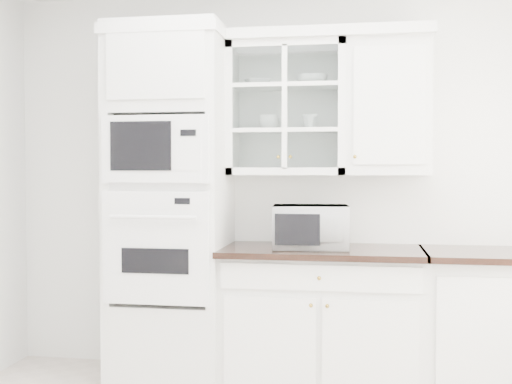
# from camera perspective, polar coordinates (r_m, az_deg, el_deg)

# --- Properties ---
(room_shell) EXTENTS (4.00, 3.50, 2.70)m
(room_shell) POSITION_cam_1_polar(r_m,az_deg,el_deg) (3.28, -0.04, 8.00)
(room_shell) COLOR white
(room_shell) RESTS_ON ground
(oven_column) EXTENTS (0.76, 0.68, 2.40)m
(oven_column) POSITION_cam_1_polar(r_m,az_deg,el_deg) (4.41, -7.59, -1.09)
(oven_column) COLOR white
(oven_column) RESTS_ON ground
(base_cabinet_run) EXTENTS (1.32, 0.67, 0.92)m
(base_cabinet_run) POSITION_cam_1_polar(r_m,az_deg,el_deg) (4.36, 5.90, -10.92)
(base_cabinet_run) COLOR white
(base_cabinet_run) RESTS_ON ground
(extra_base_cabinet) EXTENTS (0.72, 0.67, 0.92)m
(extra_base_cabinet) POSITION_cam_1_polar(r_m,az_deg,el_deg) (4.41, 19.21, -10.85)
(extra_base_cabinet) COLOR white
(extra_base_cabinet) RESTS_ON ground
(upper_cabinet_glass) EXTENTS (0.80, 0.33, 0.90)m
(upper_cabinet_glass) POSITION_cam_1_polar(r_m,az_deg,el_deg) (4.43, 2.81, 7.37)
(upper_cabinet_glass) COLOR white
(upper_cabinet_glass) RESTS_ON room_shell
(upper_cabinet_solid) EXTENTS (0.55, 0.33, 0.90)m
(upper_cabinet_solid) POSITION_cam_1_polar(r_m,az_deg,el_deg) (4.40, 11.65, 7.36)
(upper_cabinet_solid) COLOR white
(upper_cabinet_solid) RESTS_ON room_shell
(crown_molding) EXTENTS (2.14, 0.38, 0.07)m
(crown_molding) POSITION_cam_1_polar(r_m,az_deg,el_deg) (4.49, 1.41, 13.56)
(crown_molding) COLOR white
(crown_molding) RESTS_ON room_shell
(countertop_microwave) EXTENTS (0.52, 0.44, 0.28)m
(countertop_microwave) POSITION_cam_1_polar(r_m,az_deg,el_deg) (4.23, 4.88, -3.09)
(countertop_microwave) COLOR white
(countertop_microwave) RESTS_ON base_cabinet_run
(bowl_a) EXTENTS (0.23, 0.23, 0.05)m
(bowl_a) POSITION_cam_1_polar(r_m,az_deg,el_deg) (4.46, 0.17, 9.70)
(bowl_a) COLOR white
(bowl_a) RESTS_ON upper_cabinet_glass
(bowl_b) EXTENTS (0.27, 0.27, 0.07)m
(bowl_b) POSITION_cam_1_polar(r_m,az_deg,el_deg) (4.43, 4.98, 9.87)
(bowl_b) COLOR white
(bowl_b) RESTS_ON upper_cabinet_glass
(cup_a) EXTENTS (0.15, 0.15, 0.10)m
(cup_a) POSITION_cam_1_polar(r_m,az_deg,el_deg) (4.44, 1.11, 6.19)
(cup_a) COLOR white
(cup_a) RESTS_ON upper_cabinet_glass
(cup_b) EXTENTS (0.13, 0.13, 0.10)m
(cup_b) POSITION_cam_1_polar(r_m,az_deg,el_deg) (4.39, 4.84, 6.22)
(cup_b) COLOR white
(cup_b) RESTS_ON upper_cabinet_glass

